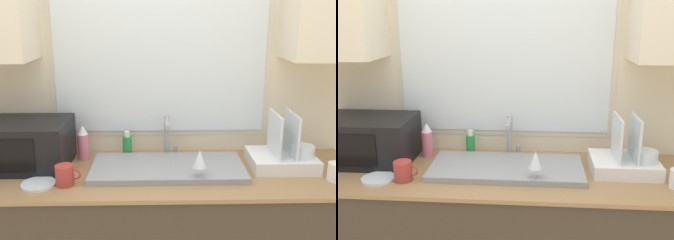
% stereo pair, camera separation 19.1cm
% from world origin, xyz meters
% --- Properties ---
extents(wall_back, '(6.00, 0.38, 2.60)m').
position_xyz_m(wall_back, '(0.00, 0.61, 1.40)').
color(wall_back, beige).
rests_on(wall_back, ground_plane).
extents(sink_basin, '(0.78, 0.37, 0.03)m').
position_xyz_m(sink_basin, '(0.03, 0.32, 0.90)').
color(sink_basin, gray).
rests_on(sink_basin, countertop).
extents(faucet, '(0.08, 0.20, 0.23)m').
position_xyz_m(faucet, '(0.04, 0.51, 1.02)').
color(faucet, '#99999E').
rests_on(faucet, countertop).
extents(microwave, '(0.50, 0.36, 0.24)m').
position_xyz_m(microwave, '(-0.73, 0.40, 1.00)').
color(microwave, black).
rests_on(microwave, countertop).
extents(dish_rack, '(0.33, 0.28, 0.29)m').
position_xyz_m(dish_rack, '(0.64, 0.35, 0.94)').
color(dish_rack, white).
rests_on(dish_rack, countertop).
extents(spray_bottle, '(0.06, 0.06, 0.19)m').
position_xyz_m(spray_bottle, '(-0.43, 0.49, 0.97)').
color(spray_bottle, '#D8728C').
rests_on(spray_bottle, countertop).
extents(soap_bottle, '(0.05, 0.05, 0.14)m').
position_xyz_m(soap_bottle, '(-0.19, 0.54, 0.94)').
color(soap_bottle, '#268C3F').
rests_on(soap_bottle, countertop).
extents(mug_near_sink, '(0.12, 0.09, 0.10)m').
position_xyz_m(mug_near_sink, '(-0.45, 0.15, 0.93)').
color(mug_near_sink, '#A53833').
rests_on(mug_near_sink, countertop).
extents(wine_glass, '(0.07, 0.07, 0.16)m').
position_xyz_m(wine_glass, '(0.18, 0.17, 1.00)').
color(wine_glass, silver).
rests_on(wine_glass, countertop).
extents(mug_by_rack, '(0.11, 0.08, 0.09)m').
position_xyz_m(mug_by_rack, '(0.84, 0.17, 0.93)').
color(mug_by_rack, white).
rests_on(mug_by_rack, countertop).
extents(small_plate, '(0.16, 0.16, 0.01)m').
position_xyz_m(small_plate, '(-0.58, 0.16, 0.89)').
color(small_plate, silver).
rests_on(small_plate, countertop).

